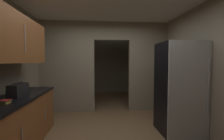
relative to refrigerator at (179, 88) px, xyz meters
The scene contains 8 objects.
kitchen_overhead_slab 2.28m from the refrigerator, 168.14° to the left, with size 4.12×7.59×0.06m, color silver.
kitchen_partition 2.22m from the refrigerator, 133.98° to the left, with size 3.72×0.12×2.62m.
adjoining_room_shell 3.83m from the refrigerator, 112.30° to the left, with size 3.72×2.87×2.62m.
refrigerator is the anchor object (origin of this frame).
lower_cabinet_run 3.05m from the refrigerator, behind, with size 0.64×2.08×0.89m.
upper_cabinet_counterside 3.15m from the refrigerator, behind, with size 0.36×1.87×0.77m.
boombox 2.98m from the refrigerator, behind, with size 0.17×0.41×0.23m.
book_stack 3.03m from the refrigerator, 164.98° to the right, with size 0.14×0.16×0.04m.
Camera 1 is at (-0.21, -2.74, 1.45)m, focal length 24.64 mm.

